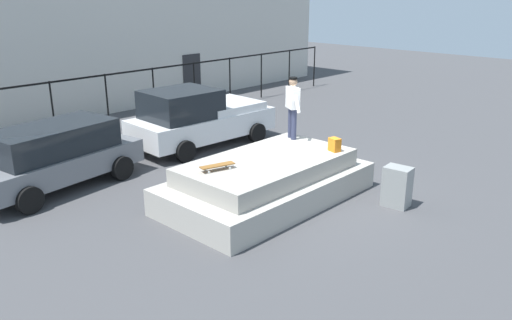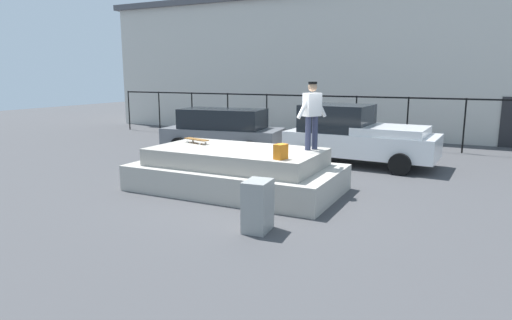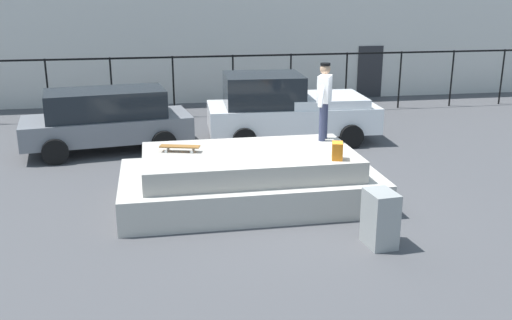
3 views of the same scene
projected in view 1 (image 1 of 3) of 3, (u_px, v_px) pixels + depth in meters
ground_plane at (296, 192)px, 12.98m from camera, size 60.00×60.00×0.00m
concrete_ledge at (267, 181)px, 12.35m from camera, size 5.10×2.76×1.05m
skateboarder at (293, 104)px, 13.49m from camera, size 0.52×0.86×1.63m
skateboard at (217, 166)px, 11.37m from camera, size 0.82×0.41×0.12m
backpack at (335, 145)px, 12.66m from camera, size 0.27×0.33×0.33m
car_grey_hatchback_near at (54, 155)px, 13.02m from camera, size 4.52×2.47×1.63m
car_white_pickup_mid at (198, 117)px, 16.48m from camera, size 4.77×2.40×1.89m
utility_box at (397, 187)px, 12.01m from camera, size 0.49×0.64×0.95m
fence_row at (106, 92)px, 18.12m from camera, size 24.06×0.06×2.02m
warehouse_building at (21, 25)px, 21.54m from camera, size 29.23×8.39×6.73m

